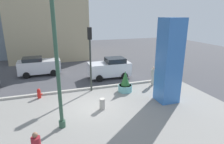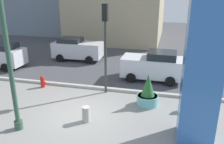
{
  "view_description": "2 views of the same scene",
  "coord_description": "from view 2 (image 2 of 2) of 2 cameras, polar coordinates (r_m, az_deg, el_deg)",
  "views": [
    {
      "loc": [
        -2.48,
        -11.5,
        5.97
      ],
      "look_at": [
        1.93,
        1.62,
        1.8
      ],
      "focal_mm": 30.58,
      "sensor_mm": 36.0,
      "label": 1
    },
    {
      "loc": [
        4.01,
        -9.75,
        5.9
      ],
      "look_at": [
        1.37,
        0.97,
        1.97
      ],
      "focal_mm": 38.54,
      "sensor_mm": 36.0,
      "label": 2
    }
  ],
  "objects": [
    {
      "name": "potted_plant_near_right",
      "position": [
        12.67,
        8.47,
        -5.02
      ],
      "size": [
        1.12,
        1.12,
        1.73
      ],
      "color": "#6BB2B2",
      "rests_on": "ground_plane"
    },
    {
      "name": "art_pillar_blue",
      "position": [
        9.57,
        20.53,
        0.03
      ],
      "size": [
        1.36,
        1.36,
        5.8
      ],
      "primitive_type": "cube",
      "color": "#3870BC",
      "rests_on": "ground_plane"
    },
    {
      "name": "traffic_light_far_side",
      "position": [
        13.25,
        -1.59,
        8.65
      ],
      "size": [
        0.28,
        0.42,
        5.07
      ],
      "color": "#333833",
      "rests_on": "ground_plane"
    },
    {
      "name": "curb_strip",
      "position": [
        14.68,
        -3.2,
        -3.8
      ],
      "size": [
        18.0,
        0.24,
        0.16
      ],
      "primitive_type": "cube",
      "color": "#B7B2A8",
      "rests_on": "ground_plane"
    },
    {
      "name": "ground_plane",
      "position": [
        15.49,
        -2.25,
        -2.82
      ],
      "size": [
        60.0,
        60.0,
        0.0
      ],
      "primitive_type": "plane",
      "color": "#47474C"
    },
    {
      "name": "lamp_post",
      "position": [
        10.27,
        -23.54,
        4.7
      ],
      "size": [
        0.44,
        0.44,
        7.27
      ],
      "color": "#335642",
      "rests_on": "ground_plane"
    },
    {
      "name": "car_far_lane",
      "position": [
        20.55,
        -8.3,
        5.45
      ],
      "size": [
        4.12,
        2.01,
        1.87
      ],
      "color": "silver",
      "rests_on": "ground_plane"
    },
    {
      "name": "concrete_bollard",
      "position": [
        11.26,
        -6.17,
        -9.93
      ],
      "size": [
        0.36,
        0.36,
        0.75
      ],
      "primitive_type": "cylinder",
      "color": "#B2ADA3",
      "rests_on": "ground_plane"
    },
    {
      "name": "pedestrian_by_curb",
      "position": [
        13.21,
        21.23,
        -3.92
      ],
      "size": [
        0.51,
        0.51,
        1.68
      ],
      "color": "#B2AD9E",
      "rests_on": "ground_plane"
    },
    {
      "name": "car_intersection",
      "position": [
        16.13,
        9.77,
        1.5
      ],
      "size": [
        4.04,
        2.11,
        1.95
      ],
      "color": "silver",
      "rests_on": "ground_plane"
    },
    {
      "name": "fire_hydrant",
      "position": [
        15.44,
        -16.14,
        -2.21
      ],
      "size": [
        0.36,
        0.26,
        0.75
      ],
      "color": "red",
      "rests_on": "ground_plane"
    },
    {
      "name": "plaza_pavement",
      "position": [
        10.53,
        -11.56,
        -14.94
      ],
      "size": [
        18.0,
        10.0,
        0.02
      ],
      "primitive_type": "cube",
      "color": "gray",
      "rests_on": "ground_plane"
    }
  ]
}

